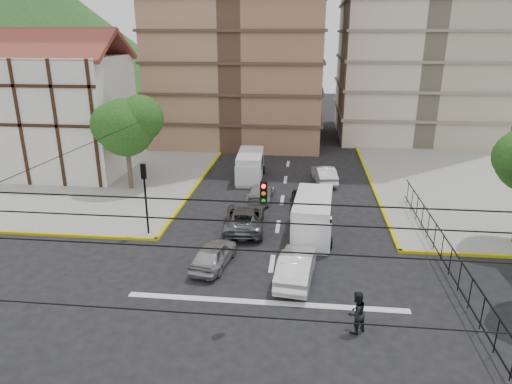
# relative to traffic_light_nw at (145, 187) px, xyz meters

# --- Properties ---
(ground) EXTENTS (160.00, 160.00, 0.00)m
(ground) POSITION_rel_traffic_light_nw_xyz_m (7.80, -7.80, -3.11)
(ground) COLOR black
(ground) RESTS_ON ground
(sidewalk_nw) EXTENTS (26.00, 26.00, 0.15)m
(sidewalk_nw) POSITION_rel_traffic_light_nw_xyz_m (-12.20, 12.20, -3.04)
(sidewalk_nw) COLOR gray
(sidewalk_nw) RESTS_ON ground
(stop_line) EXTENTS (13.00, 0.40, 0.01)m
(stop_line) POSITION_rel_traffic_light_nw_xyz_m (7.80, -6.60, -3.11)
(stop_line) COLOR silver
(stop_line) RESTS_ON ground
(tudor_building) EXTENTS (10.80, 8.05, 12.23)m
(tudor_building) POSITION_rel_traffic_light_nw_xyz_m (-11.20, 12.20, 2.14)
(tudor_building) COLOR silver
(tudor_building) RESTS_ON ground
(distant_hill) EXTENTS (70.00, 70.00, 28.00)m
(distant_hill) POSITION_rel_traffic_light_nw_xyz_m (-47.20, 62.20, 10.89)
(distant_hill) COLOR #1C4416
(distant_hill) RESTS_ON ground
(park_fence) EXTENTS (0.10, 22.50, 1.66)m
(park_fence) POSITION_rel_traffic_light_nw_xyz_m (16.80, -3.30, -3.11)
(park_fence) COLOR black
(park_fence) RESTS_ON ground
(tree_tudor) EXTENTS (5.39, 4.40, 7.43)m
(tree_tudor) POSITION_rel_traffic_light_nw_xyz_m (-4.10, 8.21, 2.11)
(tree_tudor) COLOR #473828
(tree_tudor) RESTS_ON ground
(traffic_light_nw) EXTENTS (0.28, 0.22, 4.40)m
(traffic_light_nw) POSITION_rel_traffic_light_nw_xyz_m (0.00, 0.00, 0.00)
(traffic_light_nw) COLOR black
(traffic_light_nw) RESTS_ON ground
(traffic_light_hanging) EXTENTS (18.00, 9.12, 0.92)m
(traffic_light_hanging) POSITION_rel_traffic_light_nw_xyz_m (7.80, -9.84, 2.79)
(traffic_light_hanging) COLOR black
(traffic_light_hanging) RESTS_ON ground
(van_right_lane) EXTENTS (2.52, 5.59, 2.46)m
(van_right_lane) POSITION_rel_traffic_light_nw_xyz_m (9.96, 0.85, -1.92)
(van_right_lane) COLOR silver
(van_right_lane) RESTS_ON ground
(van_left_lane) EXTENTS (2.26, 5.23, 2.32)m
(van_left_lane) POSITION_rel_traffic_light_nw_xyz_m (4.82, 11.78, -1.99)
(van_left_lane) COLOR silver
(van_left_lane) RESTS_ON ground
(car_silver_front_left) EXTENTS (2.22, 4.14, 1.34)m
(car_silver_front_left) POSITION_rel_traffic_light_nw_xyz_m (4.75, -3.35, -2.44)
(car_silver_front_left) COLOR #A7A6AB
(car_silver_front_left) RESTS_ON ground
(car_white_front_right) EXTENTS (2.12, 4.78, 1.52)m
(car_white_front_right) POSITION_rel_traffic_light_nw_xyz_m (9.14, -4.33, -2.35)
(car_white_front_right) COLOR white
(car_white_front_right) RESTS_ON ground
(car_grey_mid_left) EXTENTS (2.81, 5.39, 1.45)m
(car_grey_mid_left) POSITION_rel_traffic_light_nw_xyz_m (5.70, 1.72, -2.39)
(car_grey_mid_left) COLOR #575A5E
(car_grey_mid_left) RESTS_ON ground
(car_silver_rear_left) EXTENTS (1.87, 4.27, 1.22)m
(car_silver_rear_left) POSITION_rel_traffic_light_nw_xyz_m (6.21, 6.94, -2.50)
(car_silver_rear_left) COLOR #B5B6BA
(car_silver_rear_left) RESTS_ON ground
(car_darkgrey_mid_right) EXTENTS (1.63, 3.76, 1.26)m
(car_darkgrey_mid_right) POSITION_rel_traffic_light_nw_xyz_m (9.27, 6.17, -2.48)
(car_darkgrey_mid_right) COLOR black
(car_darkgrey_mid_right) RESTS_ON ground
(car_white_rear_right) EXTENTS (2.22, 4.52, 1.43)m
(car_white_rear_right) POSITION_rel_traffic_light_nw_xyz_m (10.99, 11.75, -2.40)
(car_white_rear_right) COLOR silver
(car_white_rear_right) RESTS_ON ground
(pedestrian_crosswalk) EXTENTS (1.15, 1.12, 1.86)m
(pedestrian_crosswalk) POSITION_rel_traffic_light_nw_xyz_m (11.67, -8.36, -2.18)
(pedestrian_crosswalk) COLOR black
(pedestrian_crosswalk) RESTS_ON ground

